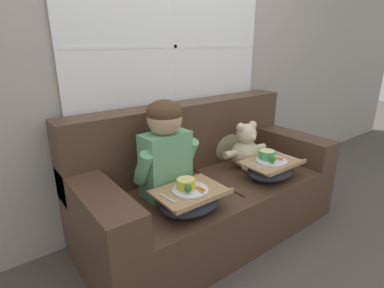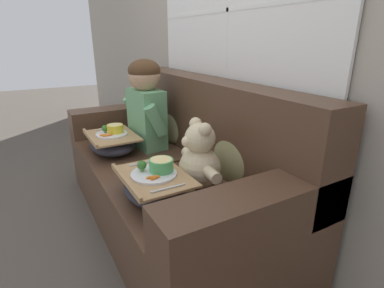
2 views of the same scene
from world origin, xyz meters
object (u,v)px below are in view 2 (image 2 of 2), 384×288
Objects in this scene: lap_tray_teddy at (155,185)px; couch at (175,174)px; throw_pillow_behind_child at (174,121)px; teddy_bear at (199,160)px; throw_pillow_behind_teddy at (234,151)px; child_figure at (146,100)px; lap_tray_child at (113,142)px.

couch is at bearing 141.21° from lap_tray_teddy.
teddy_bear reaches higher than throw_pillow_behind_child.
throw_pillow_behind_child is (-0.38, 0.18, 0.26)m from couch.
child_figure is (-0.76, -0.23, 0.18)m from throw_pillow_behind_teddy.
throw_pillow_behind_teddy is at bearing 25.91° from couch.
couch reaches higher than throw_pillow_behind_teddy.
throw_pillow_behind_child is at bearing 163.16° from teddy_bear.
lap_tray_teddy is at bearing 0.09° from lap_tray_child.
couch is 5.35× the size of throw_pillow_behind_child.
couch is at bearing 173.20° from teddy_bear.
couch reaches higher than teddy_bear.
child_figure reaches higher than throw_pillow_behind_child.
couch reaches higher than lap_tray_teddy.
lap_tray_child is (-0.76, -0.49, -0.09)m from throw_pillow_behind_teddy.
throw_pillow_behind_child is 0.29m from child_figure.
teddy_bear reaches higher than lap_tray_child.
teddy_bear is (-0.00, -0.23, -0.01)m from throw_pillow_behind_teddy.
lap_tray_child is (-0.00, -0.49, -0.09)m from throw_pillow_behind_child.
child_figure is 0.38m from lap_tray_child.
throw_pillow_behind_child is at bearing 90.02° from child_figure.
teddy_bear reaches higher than lap_tray_teddy.
teddy_bear is at bearing 90.01° from lap_tray_teddy.
lap_tray_teddy is (-0.00, -0.49, -0.09)m from throw_pillow_behind_teddy.
child_figure is (0.00, -0.23, 0.18)m from throw_pillow_behind_child.
throw_pillow_behind_teddy reaches higher than throw_pillow_behind_child.
teddy_bear is 0.98× the size of lap_tray_child.
teddy_bear is (0.38, -0.05, 0.25)m from couch.
throw_pillow_behind_teddy is 0.89× the size of lap_tray_teddy.
throw_pillow_behind_child is at bearing 147.19° from lap_tray_teddy.
lap_tray_child is at bearing -179.91° from lap_tray_teddy.
throw_pillow_behind_child is 0.97× the size of throw_pillow_behind_teddy.
couch is 0.46m from teddy_bear.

